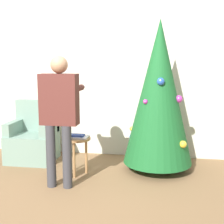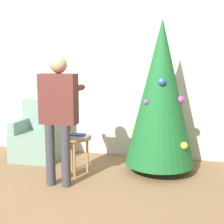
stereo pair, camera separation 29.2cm
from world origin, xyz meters
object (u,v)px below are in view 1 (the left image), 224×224
object	(u,v)px
armchair	(33,140)
person_standing	(59,109)
christmas_tree	(159,93)
side_stool	(77,144)

from	to	relation	value
armchair	person_standing	world-z (taller)	person_standing
christmas_tree	armchair	size ratio (longest dim) A/B	2.27
person_standing	side_stool	size ratio (longest dim) A/B	3.09
person_standing	armchair	bearing A→B (deg)	129.48
side_stool	person_standing	bearing A→B (deg)	-102.57
armchair	side_stool	size ratio (longest dim) A/B	1.79
side_stool	christmas_tree	bearing A→B (deg)	18.46
christmas_tree	person_standing	size ratio (longest dim) A/B	1.31
christmas_tree	armchair	bearing A→B (deg)	175.54
christmas_tree	person_standing	distance (m)	1.46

